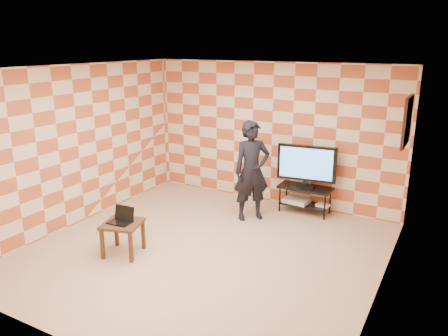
{
  "coord_description": "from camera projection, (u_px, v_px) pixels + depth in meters",
  "views": [
    {
      "loc": [
        3.16,
        -5.12,
        3.03
      ],
      "look_at": [
        0.0,
        0.6,
        1.15
      ],
      "focal_mm": 35.0,
      "sensor_mm": 36.0,
      "label": 1
    }
  ],
  "objects": [
    {
      "name": "tv_stand",
      "position": [
        305.0,
        194.0,
        8.0
      ],
      "size": [
        0.96,
        0.43,
        0.5
      ],
      "color": "black",
      "rests_on": "floor"
    },
    {
      "name": "laptop",
      "position": [
        122.0,
        219.0,
        6.39
      ],
      "size": [
        0.35,
        0.28,
        0.22
      ],
      "color": "black",
      "rests_on": "side_table"
    },
    {
      "name": "wall_right",
      "position": [
        387.0,
        193.0,
        5.08
      ],
      "size": [
        0.02,
        5.0,
        2.7
      ],
      "primitive_type": "cube",
      "color": "beige",
      "rests_on": "ground"
    },
    {
      "name": "floor",
      "position": [
        205.0,
        250.0,
        6.61
      ],
      "size": [
        5.0,
        5.0,
        0.0
      ],
      "primitive_type": "plane",
      "color": "tan",
      "rests_on": "ground"
    },
    {
      "name": "tv",
      "position": [
        307.0,
        164.0,
        7.84
      ],
      "size": [
        1.06,
        0.24,
        0.77
      ],
      "color": "black",
      "rests_on": "tv_stand"
    },
    {
      "name": "wall_art",
      "position": [
        407.0,
        121.0,
        6.23
      ],
      "size": [
        0.04,
        0.72,
        0.72
      ],
      "color": "black",
      "rests_on": "wall_right"
    },
    {
      "name": "dvd_player",
      "position": [
        296.0,
        201.0,
        8.09
      ],
      "size": [
        0.48,
        0.37,
        0.08
      ],
      "primitive_type": "cube",
      "rotation": [
        0.0,
        0.0,
        -0.1
      ],
      "color": "#B8B8BA",
      "rests_on": "tv_stand"
    },
    {
      "name": "wall_left",
      "position": [
        78.0,
        146.0,
        7.4
      ],
      "size": [
        0.02,
        5.0,
        2.7
      ],
      "primitive_type": "cube",
      "color": "beige",
      "rests_on": "ground"
    },
    {
      "name": "wall_front",
      "position": [
        66.0,
        227.0,
        4.14
      ],
      "size": [
        5.0,
        0.02,
        2.7
      ],
      "primitive_type": "cube",
      "color": "beige",
      "rests_on": "ground"
    },
    {
      "name": "side_table",
      "position": [
        123.0,
        228.0,
        6.4
      ],
      "size": [
        0.65,
        0.65,
        0.5
      ],
      "color": "#331E16",
      "rests_on": "floor"
    },
    {
      "name": "game_console",
      "position": [
        323.0,
        205.0,
        7.9
      ],
      "size": [
        0.24,
        0.18,
        0.05
      ],
      "primitive_type": "cube",
      "rotation": [
        0.0,
        0.0,
        -0.12
      ],
      "color": "silver",
      "rests_on": "tv_stand"
    },
    {
      "name": "wall_back",
      "position": [
        272.0,
        134.0,
        8.34
      ],
      "size": [
        5.0,
        0.02,
        2.7
      ],
      "primitive_type": "cube",
      "color": "beige",
      "rests_on": "ground"
    },
    {
      "name": "ceiling",
      "position": [
        202.0,
        68.0,
        5.86
      ],
      "size": [
        5.0,
        5.0,
        0.02
      ],
      "primitive_type": "cube",
      "color": "white",
      "rests_on": "wall_back"
    },
    {
      "name": "person",
      "position": [
        252.0,
        171.0,
        7.59
      ],
      "size": [
        0.75,
        0.75,
        1.76
      ],
      "primitive_type": "imported",
      "rotation": [
        0.0,
        0.0,
        0.78
      ],
      "color": "black",
      "rests_on": "floor"
    }
  ]
}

